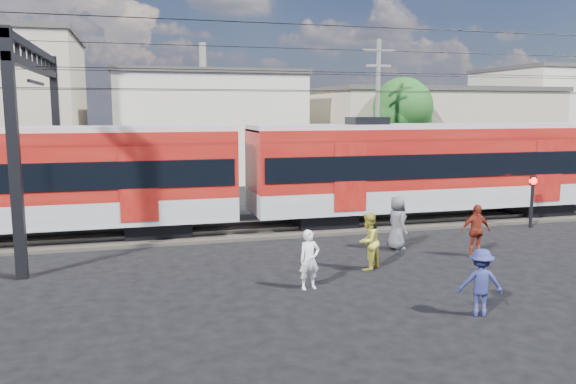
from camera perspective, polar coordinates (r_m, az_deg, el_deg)
name	(u,v)px	position (r m, az deg, el deg)	size (l,w,h in m)	color
ground	(398,287)	(15.75, 11.07, -9.43)	(120.00, 120.00, 0.00)	black
track_bed	(310,226)	(22.94, 2.25, -3.49)	(70.00, 3.40, 0.12)	#2D2823
rail_near	(316,227)	(22.22, 2.83, -3.57)	(70.00, 0.12, 0.12)	#59544C
rail_far	(305,220)	(23.62, 1.71, -2.85)	(70.00, 0.12, 0.12)	#59544C
commuter_train	(440,165)	(24.94, 15.20, 2.62)	(50.30, 3.08, 4.17)	black
catenary	(78,99)	(21.51, -20.52, 8.82)	(70.00, 9.30, 7.52)	black
building_midwest	(204,125)	(40.71, -8.52, 6.71)	(12.24, 12.24, 7.30)	beige
building_mideast	(427,132)	(42.81, 13.92, 5.97)	(16.32, 10.20, 6.30)	#9E9179
building_east	(550,117)	(54.05, 25.04, 6.94)	(10.20, 10.20, 8.30)	beige
utility_pole_mid	(377,114)	(31.14, 9.07, 7.83)	(1.80, 0.24, 8.50)	slate
tree_near	(405,111)	(35.30, 11.78, 8.02)	(3.82, 3.64, 6.72)	#382619
pedestrian_a	(309,260)	(15.10, 2.19, -6.88)	(0.59, 0.39, 1.61)	white
pedestrian_b	(368,241)	(17.02, 8.15, -4.99)	(0.84, 0.66, 1.73)	gold
pedestrian_c	(480,282)	(13.95, 18.97, -8.67)	(1.03, 0.59, 1.59)	navy
pedestrian_d	(476,231)	(19.35, 18.54, -3.73)	(1.01, 0.42, 1.73)	maroon
pedestrian_e	(397,223)	(19.60, 11.02, -3.09)	(0.91, 0.59, 1.86)	#525358
crossing_signal	(532,192)	(24.74, 23.58, -0.01)	(0.31, 0.31, 2.12)	black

